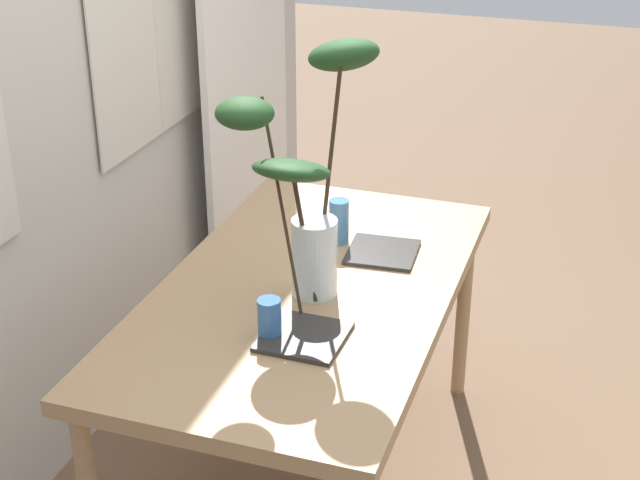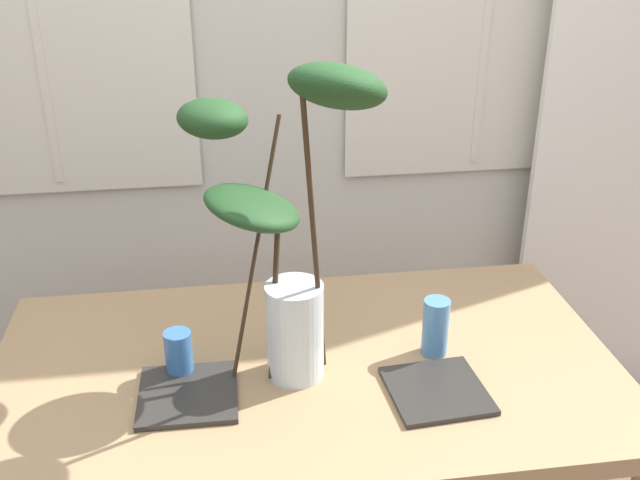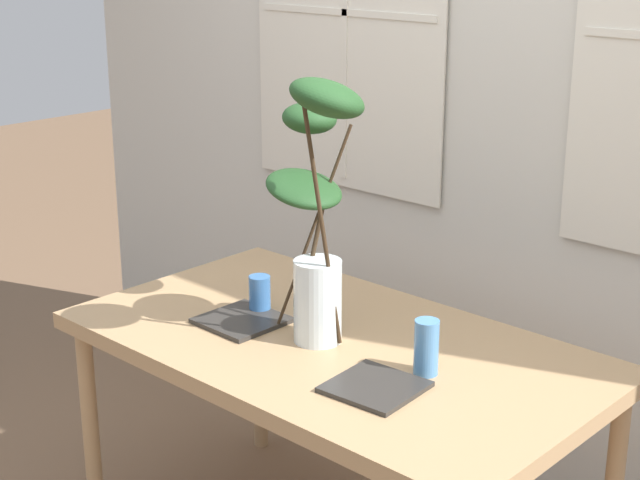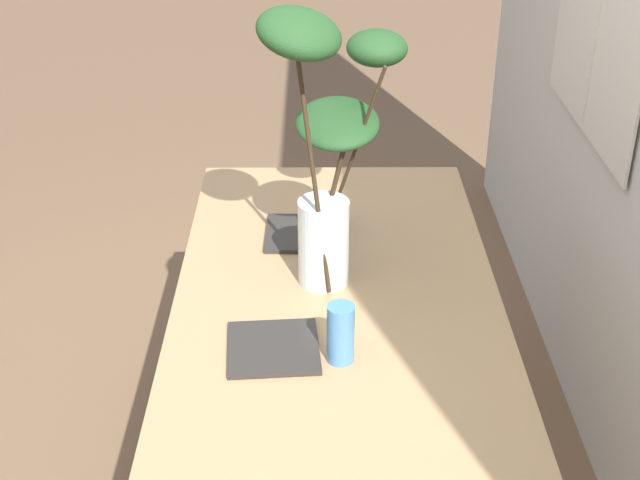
{
  "view_description": "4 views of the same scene",
  "coord_description": "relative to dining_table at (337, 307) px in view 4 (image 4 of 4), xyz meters",
  "views": [
    {
      "loc": [
        -2.36,
        -0.84,
        2.14
      ],
      "look_at": [
        0.03,
        -0.03,
        0.9
      ],
      "focal_mm": 53.7,
      "sensor_mm": 36.0,
      "label": 1
    },
    {
      "loc": [
        -0.18,
        -1.48,
        1.8
      ],
      "look_at": [
        0.03,
        0.0,
        1.08
      ],
      "focal_mm": 41.64,
      "sensor_mm": 36.0,
      "label": 2
    },
    {
      "loc": [
        1.68,
        -1.87,
        1.86
      ],
      "look_at": [
        -0.06,
        0.0,
        1.04
      ],
      "focal_mm": 54.69,
      "sensor_mm": 36.0,
      "label": 3
    },
    {
      "loc": [
        2.0,
        -0.06,
        2.02
      ],
      "look_at": [
        0.05,
        -0.05,
        0.93
      ],
      "focal_mm": 49.96,
      "sensor_mm": 36.0,
      "label": 4
    }
  ],
  "objects": [
    {
      "name": "plate_square_left",
      "position": [
        -0.28,
        -0.09,
        0.07
      ],
      "size": [
        0.22,
        0.22,
        0.01
      ],
      "primitive_type": "cube",
      "rotation": [
        0.0,
        0.0,
        -0.02
      ],
      "color": "#2D2B28",
      "rests_on": "dining_table"
    },
    {
      "name": "plate_square_right",
      "position": [
        0.28,
        -0.16,
        0.07
      ],
      "size": [
        0.23,
        0.23,
        0.01
      ],
      "primitive_type": "cube",
      "rotation": [
        0.0,
        0.0,
        0.07
      ],
      "color": "#2D2B28",
      "rests_on": "dining_table"
    },
    {
      "name": "drinking_glass_blue_right",
      "position": [
        0.32,
        -0.0,
        0.14
      ],
      "size": [
        0.06,
        0.06,
        0.15
      ],
      "primitive_type": "cylinder",
      "color": "#4C84BC",
      "rests_on": "dining_table"
    },
    {
      "name": "vase_with_branches",
      "position": [
        -0.05,
        -0.02,
        0.45
      ],
      "size": [
        0.5,
        0.44,
        0.77
      ],
      "color": "silver",
      "rests_on": "dining_table"
    },
    {
      "name": "dining_table",
      "position": [
        0.0,
        0.0,
        0.0
      ],
      "size": [
        1.51,
        0.85,
        0.76
      ],
      "color": "tan",
      "rests_on": "ground"
    },
    {
      "name": "drinking_glass_blue_left",
      "position": [
        -0.3,
        -0.0,
        0.12
      ],
      "size": [
        0.06,
        0.06,
        0.11
      ],
      "primitive_type": "cylinder",
      "color": "#386BAD",
      "rests_on": "dining_table"
    }
  ]
}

